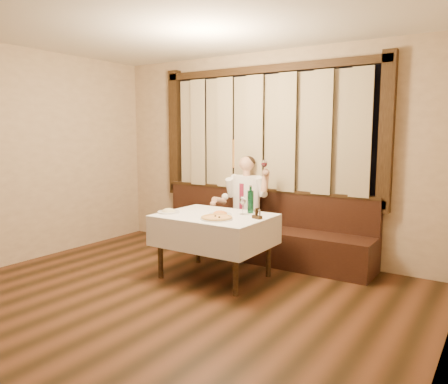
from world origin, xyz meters
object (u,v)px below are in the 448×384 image
Objects in this scene: dining_table at (215,223)px; pasta_cream at (169,210)px; pizza at (217,218)px; green_bottle at (250,201)px; pasta_red at (220,212)px; seated_man at (244,199)px; banquette at (257,235)px; cruet_caddy at (257,215)px.

dining_table is 0.58m from pasta_cream.
pasta_cream is at bearing 179.35° from pizza.
pasta_cream reaches higher than dining_table.
green_bottle is (0.83, 0.52, 0.10)m from pasta_cream.
pizza is 0.24m from pasta_red.
seated_man is at bearing 103.81° from pasta_red.
pizza is at bearing -65.50° from pasta_red.
seated_man is at bearing -150.36° from banquette.
dining_table is 4.81× the size of pasta_cream.
seated_man is (-0.45, 0.61, -0.09)m from green_bottle.
cruet_caddy reaches higher than dining_table.
cruet_caddy is 1.11m from seated_man.
cruet_caddy is 0.09× the size of seated_man.
banquette is 2.30× the size of seated_man.
banquette is 1.33m from pizza.
dining_table is 4.76× the size of pasta_red.
pasta_cream is at bearing -152.05° from cruet_caddy.
pizza is (0.17, -1.23, 0.46)m from banquette.
pizza is 1.37× the size of pasta_red.
pasta_cream is at bearing -159.35° from dining_table.
pasta_cream is at bearing -160.69° from pasta_red.
banquette is 1.12m from pasta_red.
green_bottle is (0.30, -0.70, 0.59)m from banquette.
banquette is 11.99× the size of pasta_red.
banquette reaches higher than pasta_red.
pasta_cream is (-0.53, -0.20, 0.14)m from dining_table.
pasta_cream is at bearing -113.43° from banquette.
seated_man reaches higher than pasta_red.
pasta_cream is 2.20× the size of cruet_caddy.
pizza is 3.05× the size of cruet_caddy.
pasta_red is 0.64m from pasta_cream.
green_bottle is 0.24× the size of seated_man.
cruet_caddy is (0.23, -0.26, -0.10)m from green_bottle.
dining_table is at bearing -80.51° from seated_man.
banquette reaches higher than dining_table.
seated_man reaches higher than dining_table.
green_bottle is at bearing 76.69° from pizza.
cruet_caddy is at bearing 13.87° from pasta_cream.
dining_table is at bearing -159.25° from cruet_caddy.
seated_man is at bearing 71.76° from pasta_cream.
seated_man is (0.37, 1.13, 0.02)m from pasta_cream.
green_bottle reaches higher than cruet_caddy.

